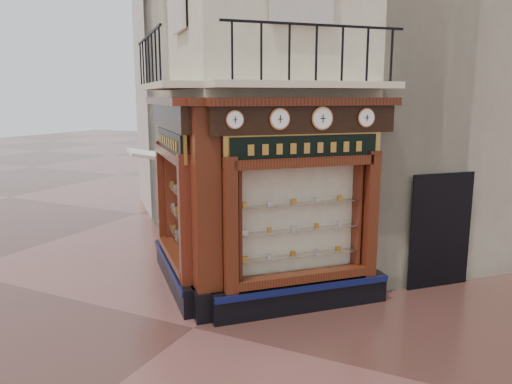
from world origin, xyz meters
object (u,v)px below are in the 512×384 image
Objects in this scene: clock_b at (280,119)px; corner_pilaster at (207,214)px; clock_a at (235,120)px; signboard_right at (305,148)px; awning at (151,252)px; clock_d at (366,118)px; clock_c at (322,118)px; signboard_left at (170,141)px.

corner_pilaster is at bearing 160.52° from clock_b.
clock_a is (0.59, -0.01, 1.67)m from corner_pilaster.
clock_a is 1.44m from signboard_right.
clock_a is 0.21× the size of awning.
clock_d reaches higher than signboard_right.
clock_b reaches higher than signboard_right.
clock_b is 0.76m from signboard_right.
clock_b is 1.08× the size of clock_d.
corner_pilaster reaches higher than clock_d.
signboard_right is at bearing 4.71° from clock_a.
clock_d is at bearing 0.00° from clock_b.
clock_d is at bearing -144.50° from awning.
clock_c is at bearing 0.00° from clock_a.
signboard_left is at bearing -175.94° from awning.
signboard_left reaches higher than signboard_right.
signboard_right is (0.87, 1.03, -0.52)m from clock_a.
clock_c is 6.49m from awning.
clock_a is 0.90× the size of clock_d.
signboard_right is at bearing -10.25° from corner_pilaster.
signboard_right is at bearing 11.52° from clock_b.
clock_c is 0.28× the size of awning.
awning is at bearing 117.81° from clock_c.
clock_b is at bearing -168.48° from signboard_right.
clock_a is 6.05m from awning.
signboard_right is (0.31, 0.46, -0.52)m from clock_b.
corner_pilaster is at bearing -169.75° from signboard_left.
corner_pilaster is 4.78m from awning.
clock_b is at bearing -160.27° from awning.
clock_a reaches higher than signboard_left.
clock_d is at bearing 0.00° from clock_c.
signboard_left is (-3.19, -0.11, -0.52)m from clock_c.
clock_c is 3.23m from signboard_left.
clock_c is 0.59m from signboard_right.
signboard_left is at bearing 124.99° from clock_b.
signboard_left is (-2.62, 0.46, -0.52)m from clock_b.
awning is at bearing 125.50° from clock_d.
clock_a is at bearing -161.58° from signboard_left.
clock_d reaches higher than signboard_left.
clock_a is 0.75× the size of clock_c.
clock_b is at bearing -180.00° from clock_d.
awning is 6.02m from signboard_right.
signboard_right is at bearing 174.49° from clock_d.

